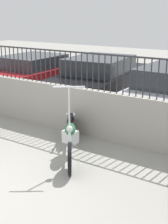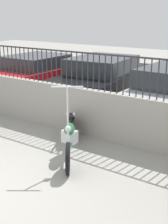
# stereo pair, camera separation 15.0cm
# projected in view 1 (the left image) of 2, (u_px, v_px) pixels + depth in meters

# --- Properties ---
(low_wall) EXTENTS (10.79, 0.18, 1.05)m
(low_wall) POSITION_uv_depth(u_px,v_px,m) (84.00, 112.00, 6.91)
(low_wall) COLOR #9E998E
(low_wall) RESTS_ON ground_plane
(fence_railing) EXTENTS (10.79, 0.04, 0.79)m
(fence_railing) POSITION_uv_depth(u_px,v_px,m) (84.00, 66.00, 6.60)
(fence_railing) COLOR #2D2D33
(fence_railing) RESTS_ON low_wall
(motorcycle_green) EXTENTS (1.33, 1.88, 1.50)m
(motorcycle_green) POSITION_uv_depth(u_px,v_px,m) (70.00, 134.00, 6.03)
(motorcycle_green) COLOR black
(motorcycle_green) RESTS_ON ground_plane
(car_red) EXTENTS (1.84, 4.15, 1.23)m
(car_red) POSITION_uv_depth(u_px,v_px,m) (36.00, 72.00, 10.96)
(car_red) COLOR black
(car_red) RESTS_ON ground_plane
(car_black) EXTENTS (2.24, 4.56, 1.31)m
(car_black) POSITION_uv_depth(u_px,v_px,m) (101.00, 76.00, 10.02)
(car_black) COLOR black
(car_black) RESTS_ON ground_plane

